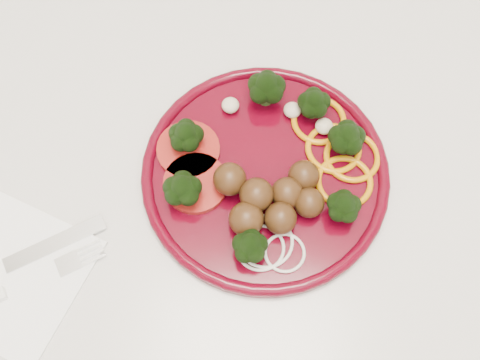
{
  "coord_description": "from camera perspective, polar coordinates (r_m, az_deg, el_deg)",
  "views": [
    {
      "loc": [
        -0.03,
        1.43,
        1.54
      ],
      "look_at": [
        -0.01,
        1.7,
        0.92
      ],
      "focal_mm": 45.0,
      "sensor_mm": 36.0,
      "label": 1
    }
  ],
  "objects": [
    {
      "name": "counter",
      "position": [
        1.13,
        0.45,
        -9.69
      ],
      "size": [
        2.4,
        0.6,
        0.9
      ],
      "color": "white",
      "rests_on": "ground"
    },
    {
      "name": "plate",
      "position": [
        0.69,
        2.68,
        0.73
      ],
      "size": [
        0.29,
        0.29,
        0.06
      ],
      "rotation": [
        0.0,
        0.0,
        -0.09
      ],
      "color": "#45020F",
      "rests_on": "counter"
    },
    {
      "name": "napkin",
      "position": [
        0.71,
        -20.89,
        -8.38
      ],
      "size": [
        0.21,
        0.21,
        0.0
      ],
      "primitive_type": "cube",
      "rotation": [
        0.0,
        0.0,
        1.06
      ],
      "color": "white",
      "rests_on": "counter"
    }
  ]
}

